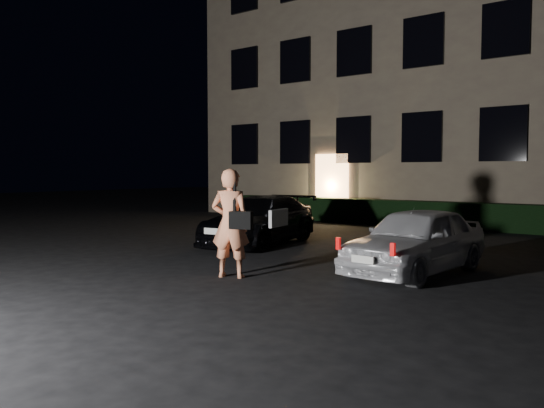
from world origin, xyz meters
The scene contains 6 objects.
ground centered at (0.00, 0.00, 0.00)m, with size 80.00×80.00×0.00m, color black.
building centered at (0.00, 14.99, 6.00)m, with size 20.00×8.11×12.00m.
hedge centered at (0.00, 10.50, 0.42)m, with size 15.00×0.70×0.85m, color black.
sedan centered at (-1.50, 3.93, 0.60)m, with size 2.36×4.37×1.20m.
hatch centered at (3.16, 2.50, 0.60)m, with size 1.76×3.62×1.19m.
man centered at (0.77, 0.23, 0.94)m, with size 0.87×0.67×1.87m.
Camera 1 is at (6.73, -6.58, 1.80)m, focal length 35.00 mm.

